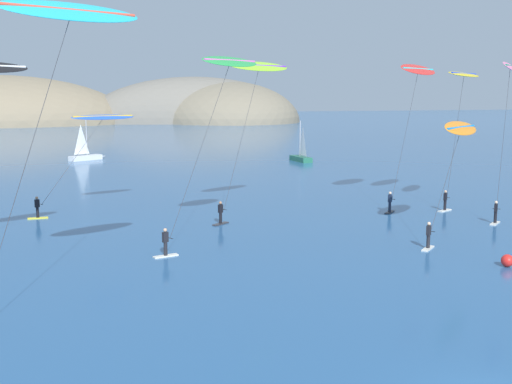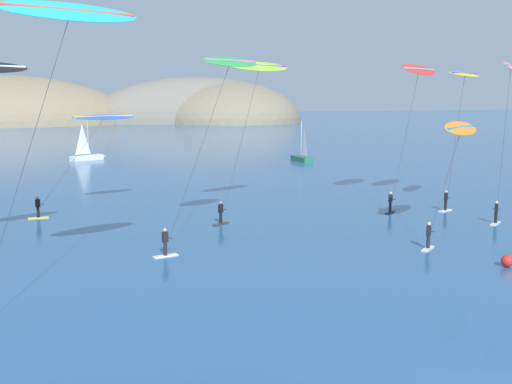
{
  "view_description": "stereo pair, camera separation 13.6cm",
  "coord_description": "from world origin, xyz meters",
  "px_view_note": "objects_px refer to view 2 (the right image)",
  "views": [
    {
      "loc": [
        -12.09,
        -15.47,
        9.55
      ],
      "look_at": [
        -0.83,
        24.43,
        3.12
      ],
      "focal_mm": 45.0,
      "sensor_mm": 36.0,
      "label": 1
    },
    {
      "loc": [
        -11.95,
        -15.51,
        9.55
      ],
      "look_at": [
        -0.83,
        24.43,
        3.12
      ],
      "focal_mm": 45.0,
      "sensor_mm": 36.0,
      "label": 2
    }
  ],
  "objects_px": {
    "kitesurfer_blue": "(98,126)",
    "kitesurfer_lime": "(256,78)",
    "sailboat_near": "(301,157)",
    "kitesurfer_yellow": "(463,83)",
    "kitesurfer_red": "(417,78)",
    "kitesurfer_orange": "(459,136)",
    "sailboat_far": "(89,156)",
    "marker_buoy": "(507,261)",
    "kitesurfer_green": "(225,77)",
    "kitesurfer_pink": "(509,82)",
    "kitesurfer_cyan": "(64,32)"
  },
  "relations": [
    {
      "from": "kitesurfer_blue",
      "to": "kitesurfer_orange",
      "type": "bearing_deg",
      "value": -34.86
    },
    {
      "from": "kitesurfer_pink",
      "to": "kitesurfer_orange",
      "type": "bearing_deg",
      "value": -146.66
    },
    {
      "from": "sailboat_far",
      "to": "marker_buoy",
      "type": "xyz_separation_m",
      "value": [
        21.25,
        -65.24,
        -0.29
      ]
    },
    {
      "from": "marker_buoy",
      "to": "kitesurfer_blue",
      "type": "bearing_deg",
      "value": 132.02
    },
    {
      "from": "kitesurfer_lime",
      "to": "marker_buoy",
      "type": "xyz_separation_m",
      "value": [
        9.58,
        -17.38,
        -10.29
      ]
    },
    {
      "from": "kitesurfer_yellow",
      "to": "kitesurfer_cyan",
      "type": "relative_size",
      "value": 0.85
    },
    {
      "from": "kitesurfer_yellow",
      "to": "kitesurfer_lime",
      "type": "relative_size",
      "value": 0.95
    },
    {
      "from": "marker_buoy",
      "to": "kitesurfer_cyan",
      "type": "bearing_deg",
      "value": -177.42
    },
    {
      "from": "sailboat_near",
      "to": "kitesurfer_blue",
      "type": "distance_m",
      "value": 43.54
    },
    {
      "from": "sailboat_far",
      "to": "kitesurfer_blue",
      "type": "xyz_separation_m",
      "value": [
        0.18,
        -41.86,
        6.31
      ]
    },
    {
      "from": "kitesurfer_yellow",
      "to": "kitesurfer_lime",
      "type": "bearing_deg",
      "value": -179.18
    },
    {
      "from": "sailboat_near",
      "to": "kitesurfer_yellow",
      "type": "xyz_separation_m",
      "value": [
        0.65,
        -37.9,
        9.73
      ]
    },
    {
      "from": "sailboat_far",
      "to": "marker_buoy",
      "type": "relative_size",
      "value": 8.14
    },
    {
      "from": "kitesurfer_cyan",
      "to": "kitesurfer_pink",
      "type": "height_order",
      "value": "kitesurfer_cyan"
    },
    {
      "from": "kitesurfer_blue",
      "to": "kitesurfer_lime",
      "type": "height_order",
      "value": "kitesurfer_lime"
    },
    {
      "from": "sailboat_near",
      "to": "kitesurfer_red",
      "type": "relative_size",
      "value": 0.5
    },
    {
      "from": "kitesurfer_yellow",
      "to": "kitesurfer_blue",
      "type": "relative_size",
      "value": 1.31
    },
    {
      "from": "kitesurfer_yellow",
      "to": "kitesurfer_cyan",
      "type": "xyz_separation_m",
      "value": [
        -31.29,
        -18.67,
        1.68
      ]
    },
    {
      "from": "kitesurfer_blue",
      "to": "kitesurfer_lime",
      "type": "bearing_deg",
      "value": -27.62
    },
    {
      "from": "kitesurfer_green",
      "to": "kitesurfer_cyan",
      "type": "relative_size",
      "value": 0.89
    },
    {
      "from": "sailboat_far",
      "to": "kitesurfer_green",
      "type": "height_order",
      "value": "kitesurfer_green"
    },
    {
      "from": "kitesurfer_yellow",
      "to": "marker_buoy",
      "type": "distance_m",
      "value": 21.9
    },
    {
      "from": "kitesurfer_blue",
      "to": "kitesurfer_red",
      "type": "height_order",
      "value": "kitesurfer_red"
    },
    {
      "from": "sailboat_near",
      "to": "sailboat_far",
      "type": "height_order",
      "value": "same"
    },
    {
      "from": "kitesurfer_blue",
      "to": "kitesurfer_cyan",
      "type": "bearing_deg",
      "value": -94.59
    },
    {
      "from": "kitesurfer_red",
      "to": "kitesurfer_pink",
      "type": "bearing_deg",
      "value": -56.46
    },
    {
      "from": "kitesurfer_green",
      "to": "kitesurfer_pink",
      "type": "distance_m",
      "value": 22.6
    },
    {
      "from": "sailboat_far",
      "to": "kitesurfer_blue",
      "type": "relative_size",
      "value": 0.66
    },
    {
      "from": "kitesurfer_yellow",
      "to": "marker_buoy",
      "type": "relative_size",
      "value": 16.22
    },
    {
      "from": "kitesurfer_orange",
      "to": "kitesurfer_green",
      "type": "bearing_deg",
      "value": 172.0
    },
    {
      "from": "kitesurfer_orange",
      "to": "kitesurfer_lime",
      "type": "distance_m",
      "value": 15.3
    },
    {
      "from": "kitesurfer_lime",
      "to": "marker_buoy",
      "type": "bearing_deg",
      "value": -61.13
    },
    {
      "from": "kitesurfer_blue",
      "to": "kitesurfer_red",
      "type": "bearing_deg",
      "value": -10.49
    },
    {
      "from": "sailboat_far",
      "to": "kitesurfer_yellow",
      "type": "distance_m",
      "value": 56.85
    },
    {
      "from": "sailboat_near",
      "to": "kitesurfer_blue",
      "type": "bearing_deg",
      "value": -131.73
    },
    {
      "from": "kitesurfer_orange",
      "to": "kitesurfer_cyan",
      "type": "bearing_deg",
      "value": -160.55
    },
    {
      "from": "kitesurfer_orange",
      "to": "kitesurfer_cyan",
      "type": "relative_size",
      "value": 0.58
    },
    {
      "from": "kitesurfer_yellow",
      "to": "kitesurfer_pink",
      "type": "height_order",
      "value": "kitesurfer_pink"
    },
    {
      "from": "kitesurfer_orange",
      "to": "kitesurfer_pink",
      "type": "distance_m",
      "value": 9.33
    },
    {
      "from": "kitesurfer_blue",
      "to": "kitesurfer_red",
      "type": "distance_m",
      "value": 26.32
    },
    {
      "from": "kitesurfer_green",
      "to": "kitesurfer_orange",
      "type": "xyz_separation_m",
      "value": [
        15.28,
        -2.15,
        -3.83
      ]
    },
    {
      "from": "kitesurfer_blue",
      "to": "marker_buoy",
      "type": "distance_m",
      "value": 32.17
    },
    {
      "from": "kitesurfer_yellow",
      "to": "marker_buoy",
      "type": "height_order",
      "value": "kitesurfer_yellow"
    },
    {
      "from": "kitesurfer_green",
      "to": "kitesurfer_cyan",
      "type": "height_order",
      "value": "kitesurfer_cyan"
    },
    {
      "from": "kitesurfer_green",
      "to": "kitesurfer_pink",
      "type": "xyz_separation_m",
      "value": [
        22.45,
        2.57,
        -0.17
      ]
    },
    {
      "from": "kitesurfer_green",
      "to": "kitesurfer_lime",
      "type": "height_order",
      "value": "kitesurfer_lime"
    },
    {
      "from": "sailboat_near",
      "to": "kitesurfer_orange",
      "type": "relative_size",
      "value": 0.77
    },
    {
      "from": "sailboat_far",
      "to": "kitesurfer_cyan",
      "type": "relative_size",
      "value": 0.43
    },
    {
      "from": "kitesurfer_yellow",
      "to": "kitesurfer_red",
      "type": "height_order",
      "value": "kitesurfer_red"
    },
    {
      "from": "sailboat_far",
      "to": "marker_buoy",
      "type": "height_order",
      "value": "sailboat_far"
    }
  ]
}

